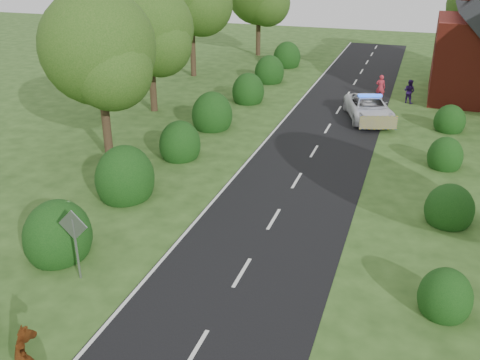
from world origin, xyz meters
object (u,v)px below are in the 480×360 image
at_px(road_sign, 74,235).
at_px(pedestrian_purple, 409,91).
at_px(pedestrian_red, 380,87).
at_px(police_van, 369,108).

xyz_separation_m(road_sign, pedestrian_purple, (9.23, 25.31, -0.84)).
relative_size(pedestrian_red, pedestrian_purple, 1.09).
relative_size(road_sign, pedestrian_purple, 1.55).
height_order(police_van, pedestrian_red, pedestrian_red).
relative_size(road_sign, pedestrian_red, 1.43).
bearing_deg(road_sign, pedestrian_purple, 69.96).
distance_m(police_van, pedestrian_red, 4.89).
height_order(road_sign, pedestrian_red, road_sign).
bearing_deg(police_van, pedestrian_purple, 46.92).
height_order(road_sign, police_van, road_sign).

